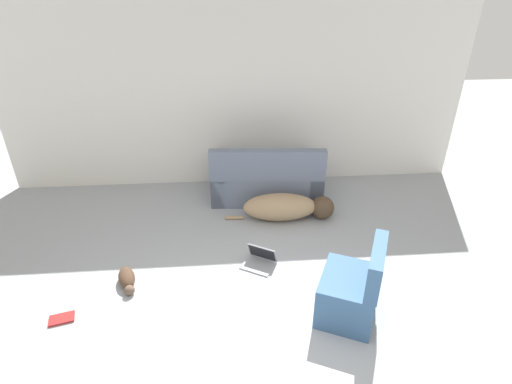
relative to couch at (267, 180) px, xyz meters
name	(u,v)px	position (x,y,z in m)	size (l,w,h in m)	color
ground_plane	(255,360)	(-0.40, -2.90, -0.29)	(20.00, 20.00, 0.00)	#999EA3
wall_back	(236,96)	(-0.40, 0.62, 1.09)	(6.93, 0.06, 2.75)	silver
couch	(267,180)	(0.00, 0.00, 0.00)	(1.66, 0.93, 0.88)	slate
dog	(287,207)	(0.22, -0.63, -0.11)	(1.50, 0.47, 0.36)	#A38460
cat	(127,279)	(-1.71, -1.82, -0.22)	(0.27, 0.50, 0.15)	#473323
laptop_open	(260,259)	(-0.24, -1.59, -0.22)	(0.45, 0.44, 0.22)	gray
book_red	(62,319)	(-2.25, -2.29, -0.28)	(0.26, 0.20, 0.02)	maroon
side_chair	(352,291)	(0.57, -2.44, 0.01)	(0.75, 0.80, 0.85)	#385B84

